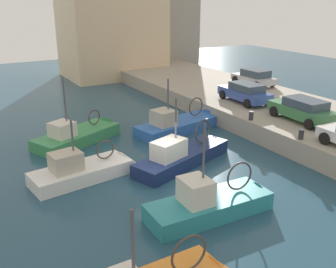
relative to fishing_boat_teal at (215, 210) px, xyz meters
name	(u,v)px	position (x,y,z in m)	size (l,w,h in m)	color
water_surface	(164,175)	(-0.06, 4.22, -0.13)	(80.00, 80.00, 0.00)	navy
quay_wall	(321,127)	(11.44, 4.22, 0.47)	(9.00, 56.00, 1.20)	#9E9384
fishing_boat_teal	(215,210)	(0.00, 0.00, 0.00)	(6.14, 2.19, 4.83)	teal
fishing_boat_blue	(182,128)	(4.41, 9.77, -0.01)	(7.01, 3.20, 4.53)	#2D60B7
fishing_boat_green	(82,139)	(-2.08, 11.08, -0.03)	(6.51, 4.38, 5.14)	#388951
fishing_boat_white	(88,175)	(-3.47, 5.88, -0.01)	(5.85, 2.50, 3.98)	white
fishing_boat_navy	(186,160)	(1.70, 4.99, 0.02)	(7.08, 3.73, 4.50)	navy
parked_car_green	(303,109)	(9.90, 4.53, 1.79)	(2.14, 4.47, 1.42)	#387547
parked_car_silver	(254,77)	(14.24, 13.77, 1.76)	(2.05, 4.03, 1.36)	#B7B7BC
parked_car_blue	(245,92)	(9.81, 9.79, 1.79)	(2.08, 4.34, 1.41)	#334C9E
mooring_bollard_mid	(301,134)	(7.29, 2.22, 1.34)	(0.28, 0.28, 0.55)	#2D2D33
mooring_bollard_north	(251,116)	(7.29, 6.22, 1.34)	(0.28, 0.28, 0.55)	#2D2D33
waterfront_building_west	(111,6)	(7.71, 29.47, 7.26)	(10.58, 7.91, 14.74)	beige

